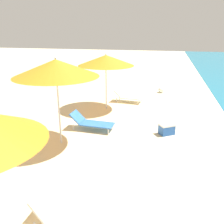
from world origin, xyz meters
The scene contains 7 objects.
lounger_second_shoreside centered at (0.35, 4.60, 0.30)m, with size 1.47×0.72×0.67m.
umbrella_third centered at (-1.23, 7.79, 2.35)m, with size 2.47×2.47×2.65m.
lounger_third_shoreside centered at (-0.62, 9.03, 0.28)m, with size 1.55×0.68×0.60m.
umbrella_farthest centered at (-0.66, 11.47, 2.12)m, with size 2.37×2.37×2.40m.
lounger_farthest_shoreside centered at (0.14, 12.66, 0.29)m, with size 1.37×0.75×0.58m.
cooler_box centered at (1.98, 9.17, 0.19)m, with size 0.59×0.55×0.37m.
beach_ball centered at (1.65, 14.80, 0.15)m, with size 0.31×0.31×0.31m, color white.
Camera 1 is at (1.79, 1.26, 3.45)m, focal length 39.75 mm.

